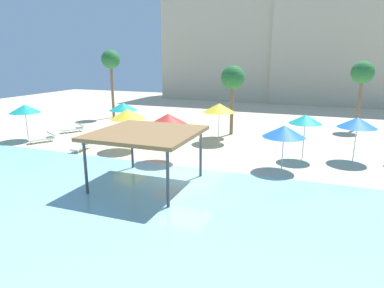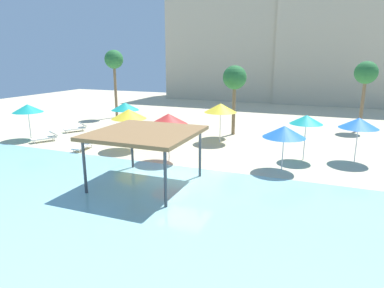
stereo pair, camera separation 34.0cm
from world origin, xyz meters
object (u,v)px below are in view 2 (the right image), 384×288
Objects in this scene: beach_umbrella_teal_4 at (28,108)px; beach_umbrella_red_7 at (168,119)px; lounge_chair_0 at (84,145)px; palm_tree_2 at (366,74)px; beach_umbrella_yellow_2 at (129,114)px; beach_umbrella_yellow_0 at (221,108)px; beach_umbrella_blue_1 at (284,132)px; palm_tree_0 at (114,61)px; beach_umbrella_blue_5 at (359,123)px; palm_tree_1 at (235,79)px; lounge_chair_1 at (46,137)px; beach_umbrella_teal_6 at (125,106)px; beach_umbrella_teal_3 at (306,120)px; shade_pavilion at (145,134)px; lounge_chair_3 at (77,128)px.

beach_umbrella_teal_4 is 12.55m from beach_umbrella_red_7.
palm_tree_2 is (18.21, 14.19, 4.50)m from lounge_chair_0.
beach_umbrella_red_7 is at bearing -21.76° from beach_umbrella_yellow_2.
beach_umbrella_blue_1 is (5.22, -5.04, -0.36)m from beach_umbrella_yellow_0.
beach_umbrella_blue_5 is at bearing -19.88° from palm_tree_0.
beach_umbrella_blue_1 is 10.44m from beach_umbrella_yellow_2.
palm_tree_1 is at bearing 85.28° from beach_umbrella_yellow_0.
palm_tree_2 is (10.10, 8.63, 2.24)m from beach_umbrella_yellow_0.
beach_umbrella_blue_5 is at bearing -95.25° from palm_tree_2.
lounge_chair_1 is 0.28× the size of palm_tree_0.
beach_umbrella_blue_5 is 11.37m from beach_umbrella_red_7.
palm_tree_0 is (-11.95, 12.16, 3.20)m from beach_umbrella_red_7.
beach_umbrella_teal_6 is 9.17m from palm_tree_0.
beach_umbrella_teal_4 is 1.04× the size of beach_umbrella_teal_6.
palm_tree_2 reaches higher than lounge_chair_0.
beach_umbrella_blue_1 is at bearing -20.05° from beach_umbrella_teal_6.
beach_umbrella_teal_3 is 14.49m from beach_umbrella_teal_6.
beach_umbrella_yellow_2 is 1.03× the size of beach_umbrella_blue_5.
beach_umbrella_teal_3 is at bearing 6.01° from beach_umbrella_teal_4.
beach_umbrella_blue_5 is (9.91, 8.12, -0.19)m from shade_pavilion.
beach_umbrella_red_7 is 0.53× the size of palm_tree_1.
beach_umbrella_yellow_0 reaches higher than lounge_chair_1.
beach_umbrella_teal_4 is 16.22m from palm_tree_1.
beach_umbrella_blue_5 is at bearing 96.58° from lounge_chair_0.
palm_tree_1 is 11.40m from palm_tree_2.
beach_umbrella_red_7 is at bearing 115.01° from lounge_chair_1.
beach_umbrella_yellow_2 is 20.15m from palm_tree_2.
palm_tree_0 is (-12.68, 16.29, 3.22)m from shade_pavilion.
beach_umbrella_yellow_0 is 1.04× the size of beach_umbrella_teal_3.
lounge_chair_3 is at bearing 177.94° from beach_umbrella_blue_5.
beach_umbrella_yellow_2 reaches higher than lounge_chair_1.
beach_umbrella_teal_3 reaches higher than lounge_chair_3.
beach_umbrella_teal_6 is at bearing -178.79° from beach_umbrella_yellow_0.
lounge_chair_1 is at bearing 174.58° from beach_umbrella_red_7.
beach_umbrella_teal_6 is 0.38× the size of palm_tree_0.
beach_umbrella_red_7 is at bearing -40.16° from beach_umbrella_teal_6.
beach_umbrella_teal_3 reaches higher than lounge_chair_0.
shade_pavilion is 20.89m from palm_tree_0.
palm_tree_1 is (12.55, 7.64, 4.20)m from lounge_chair_1.
lounge_chair_0 and lounge_chair_3 have the same top height.
beach_umbrella_red_7 is (-1.50, -5.76, 0.03)m from beach_umbrella_yellow_0.
beach_umbrella_red_7 reaches higher than beach_umbrella_blue_1.
beach_umbrella_yellow_0 is 0.99× the size of beach_umbrella_red_7.
beach_umbrella_blue_1 is 6.76m from beach_umbrella_red_7.
lounge_chair_3 is 0.28× the size of palm_tree_0.
shade_pavilion is at bearing -94.50° from palm_tree_1.
beach_umbrella_teal_6 is (-14.31, 2.29, -0.24)m from beach_umbrella_teal_3.
shade_pavilion is at bearing -94.44° from beach_umbrella_yellow_0.
beach_umbrella_red_7 is (3.69, -1.47, 0.15)m from beach_umbrella_yellow_2.
lounge_chair_0 is 0.28× the size of palm_tree_0.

